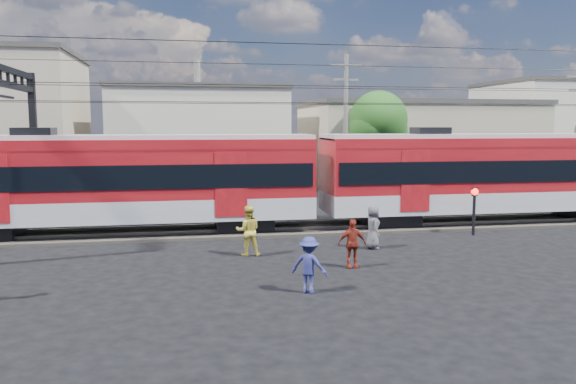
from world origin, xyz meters
The scene contains 16 objects.
ground centered at (0.00, 0.00, 0.00)m, with size 120.00×120.00×0.00m, color black.
track_bed centered at (0.00, 8.00, 0.06)m, with size 70.00×3.40×0.12m, color #2D2823.
rail_near centered at (0.00, 7.25, 0.18)m, with size 70.00×0.12×0.12m, color #59544C.
rail_far centered at (0.00, 8.75, 0.18)m, with size 70.00×0.12×0.12m, color #59544C.
commuter_train centered at (-5.45, 8.00, 2.40)m, with size 50.30×3.08×4.17m.
catenary centered at (-8.65, 8.00, 5.14)m, with size 70.00×9.30×7.52m.
building_midwest centered at (-2.00, 27.00, 3.66)m, with size 12.24×12.24×7.30m.
building_mideast centered at (14.00, 24.00, 3.16)m, with size 16.32×10.20×6.30m.
building_east centered at (28.00, 28.00, 4.16)m, with size 10.20×10.20×8.30m.
utility_pole_mid centered at (6.00, 15.00, 4.53)m, with size 1.80×0.24×8.50m.
tree_near centered at (9.19, 18.09, 4.66)m, with size 3.82×3.64×6.72m.
pedestrian_b centered at (-0.84, 3.45, 0.89)m, with size 0.86×0.67×1.78m, color gold.
pedestrian_c centered at (0.32, -1.28, 0.78)m, with size 1.01×0.58×1.56m, color navy.
pedestrian_d centered at (2.25, 1.13, 0.79)m, with size 0.93×0.39×1.59m, color maroon.
pedestrian_e centered at (3.84, 3.73, 0.81)m, with size 0.79×0.51×1.62m, color #49484D.
crossing_signal centered at (8.82, 5.43, 1.39)m, with size 0.29×0.29×2.01m.
Camera 1 is at (-2.92, -15.87, 4.57)m, focal length 35.00 mm.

